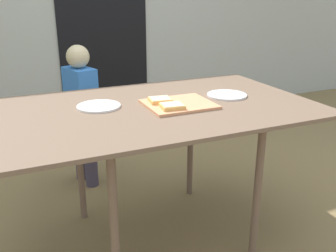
# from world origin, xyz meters

# --- Properties ---
(ground_plane) EXTENTS (16.00, 16.00, 0.00)m
(ground_plane) POSITION_xyz_m (0.00, 0.00, 0.00)
(ground_plane) COLOR olive
(house_door) EXTENTS (0.90, 0.02, 2.00)m
(house_door) POSITION_xyz_m (0.27, 2.13, 1.00)
(house_door) COLOR black
(house_door) RESTS_ON ground
(dining_table) EXTENTS (1.53, 0.96, 0.77)m
(dining_table) POSITION_xyz_m (0.00, 0.00, 0.71)
(dining_table) COLOR brown
(dining_table) RESTS_ON ground
(cutting_board) EXTENTS (0.33, 0.28, 0.01)m
(cutting_board) POSITION_xyz_m (0.08, -0.04, 0.77)
(cutting_board) COLOR tan
(cutting_board) RESTS_ON dining_table
(pizza_slice_far_left) EXTENTS (0.12, 0.11, 0.02)m
(pizza_slice_far_left) POSITION_xyz_m (0.01, 0.02, 0.79)
(pizza_slice_far_left) COLOR #E8AB55
(pizza_slice_far_left) RESTS_ON cutting_board
(pizza_slice_near_left) EXTENTS (0.12, 0.11, 0.02)m
(pizza_slice_near_left) POSITION_xyz_m (0.02, -0.10, 0.79)
(pizza_slice_near_left) COLOR #E8AB55
(pizza_slice_near_left) RESTS_ON cutting_board
(plate_white_left) EXTENTS (0.21, 0.21, 0.01)m
(plate_white_left) POSITION_xyz_m (-0.29, 0.10, 0.77)
(plate_white_left) COLOR white
(plate_white_left) RESTS_ON dining_table
(plate_white_right) EXTENTS (0.21, 0.21, 0.01)m
(plate_white_right) POSITION_xyz_m (0.40, 0.02, 0.77)
(plate_white_right) COLOR white
(plate_white_right) RESTS_ON dining_table
(child_left) EXTENTS (0.20, 0.27, 0.98)m
(child_left) POSITION_xyz_m (-0.24, 0.81, 0.55)
(child_left) COLOR #413A4A
(child_left) RESTS_ON ground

